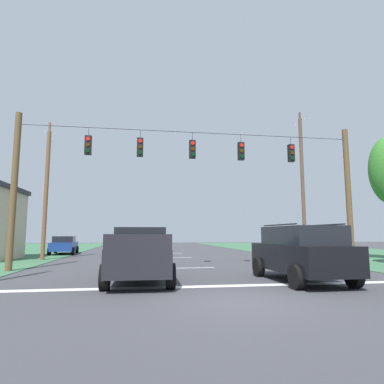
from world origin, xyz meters
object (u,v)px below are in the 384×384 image
Objects in this scene: distant_car_oncoming at (64,245)px; utility_pole_near_left at (46,192)px; pickup_truck at (140,254)px; distant_car_crossing_white at (288,244)px; suv_black at (300,252)px; utility_pole_mid_right at (303,184)px; overhead_signal_span at (194,183)px.

utility_pole_near_left reaches higher than distant_car_oncoming.
pickup_truck reaches higher than distant_car_oncoming.
distant_car_oncoming is at bearing 110.27° from pickup_truck.
utility_pole_near_left reaches higher than distant_car_crossing_white.
distant_car_oncoming is (-12.13, 18.31, -0.27)m from suv_black.
pickup_truck is at bearing 169.79° from suv_black.
utility_pole_near_left reaches higher than suv_black.
utility_pole_mid_right reaches higher than utility_pole_near_left.
suv_black is at bearing -10.21° from pickup_truck.
utility_pole_mid_right is (-0.95, -4.92, 4.71)m from distant_car_crossing_white.
pickup_truck is (-2.66, -4.06, -3.33)m from overhead_signal_span.
pickup_truck is at bearing -129.64° from distant_car_crossing_white.
suv_black is at bearing -58.70° from overhead_signal_span.
distant_car_crossing_white is at bearing 50.36° from pickup_truck.
distant_car_oncoming is 7.53m from utility_pole_near_left.
utility_pole_near_left is (-6.30, 10.73, 3.56)m from pickup_truck.
suv_black is 14.25m from utility_pole_mid_right.
overhead_signal_span is 11.77m from utility_pole_mid_right.
distant_car_crossing_white is (13.10, 15.82, -0.18)m from pickup_truck.
distant_car_crossing_white and distant_car_oncoming have the same top height.
pickup_truck reaches higher than distant_car_crossing_white.
distant_car_oncoming is at bearing 123.53° from suv_black.
overhead_signal_span is at bearing -55.64° from distant_car_oncoming.
utility_pole_near_left is at bearing -179.50° from utility_pole_mid_right.
overhead_signal_span reaches higher than pickup_truck.
utility_pole_near_left is (-8.95, 6.68, 0.23)m from overhead_signal_span.
utility_pole_mid_right reaches higher than pickup_truck.
pickup_truck is 0.49× the size of utility_pole_mid_right.
utility_pole_near_left is at bearing -89.29° from distant_car_oncoming.
suv_black is at bearing -56.47° from distant_car_oncoming.
utility_pole_near_left is (0.08, -6.54, 3.73)m from distant_car_oncoming.
distant_car_crossing_white is 0.99× the size of distant_car_oncoming.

